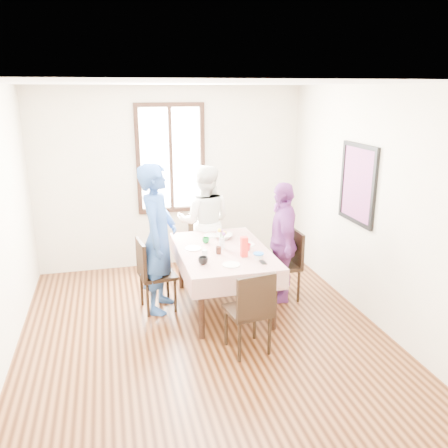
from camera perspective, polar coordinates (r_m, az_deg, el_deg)
The scene contains 31 objects.
ground at distance 5.34m, azimuth -2.61°, elevation -13.31°, with size 4.50×4.50×0.00m, color black.
back_wall at distance 6.97m, azimuth -6.57°, elevation 5.63°, with size 4.00×4.00×0.00m, color beige.
right_wall at distance 5.55m, azimuth 17.85°, elevation 2.12°, with size 4.50×4.50×0.00m, color beige.
window_frame at distance 6.91m, azimuth -6.63°, elevation 8.05°, with size 1.02×0.06×1.62m, color black.
window_pane at distance 6.92m, azimuth -6.64°, elevation 8.06°, with size 0.90×0.02×1.50m, color white.
art_poster at distance 5.75m, azimuth 16.30°, elevation 4.78°, with size 0.04×0.76×0.96m, color red.
dining_table at distance 5.76m, azimuth -0.12°, elevation -6.79°, with size 0.96×1.51×0.75m, color black.
tablecloth at distance 5.62m, azimuth -0.13°, elevation -3.22°, with size 1.08×1.63×0.01m, color #590900.
chair_left at distance 5.73m, azimuth -8.27°, elevation -6.23°, with size 0.42×0.42×0.91m, color black.
chair_right at distance 6.00m, azimuth 7.19°, elevation -5.12°, with size 0.42×0.42×0.91m, color black.
chair_far at distance 6.67m, azimuth -2.32°, elevation -2.74°, with size 0.42×0.42×0.91m, color black.
chair_near at distance 4.82m, azimuth 2.96°, elevation -10.65°, with size 0.42×0.42×0.91m, color black.
person_left at distance 5.57m, azimuth -8.24°, elevation -1.85°, with size 0.67×0.44×1.83m, color #264A8F.
person_far at distance 6.55m, azimuth -2.32°, elevation 0.20°, with size 0.79×0.62×1.63m, color white.
person_right at distance 5.88m, azimuth 7.10°, elevation -2.23°, with size 0.91×0.38×1.55m, color #77337E.
mug_black at distance 5.15m, azimuth -2.62°, elevation -4.56°, with size 0.11×0.11×0.09m, color black.
mug_flag at distance 5.58m, azimuth 2.91°, elevation -2.87°, with size 0.09×0.09×0.08m, color red.
mug_green at distance 5.84m, azimuth -2.27°, elevation -2.02°, with size 0.09×0.09×0.07m, color #0C7226.
serving_bowl at distance 6.01m, azimuth -0.06°, elevation -1.55°, with size 0.23×0.23×0.06m, color white.
juice_carton at distance 5.35m, azimuth 2.51°, elevation -2.86°, with size 0.08×0.08×0.24m, color red.
butter_tub at distance 5.34m, azimuth 4.30°, elevation -4.00°, with size 0.10×0.10×0.05m, color white.
jam_jar at distance 5.46m, azimuth -0.68°, elevation -3.27°, with size 0.06×0.06×0.09m, color black.
drinking_glass at distance 5.35m, azimuth -2.42°, elevation -3.69°, with size 0.06×0.06×0.09m, color silver.
smartphone at distance 5.22m, azimuth 4.87°, elevation -4.76°, with size 0.06×0.12×0.01m, color black.
flower_vase at distance 5.64m, azimuth -0.26°, elevation -2.37°, with size 0.07×0.07×0.13m, color silver.
plate_left at distance 5.65m, azimuth -3.79°, elevation -3.03°, with size 0.20×0.20×0.01m, color white.
plate_right at distance 5.78m, azimuth 2.85°, elevation -2.55°, with size 0.20×0.20×0.01m, color white.
plate_far at distance 6.12m, azimuth -1.61°, elevation -1.43°, with size 0.20×0.20×0.01m, color white.
plate_near at distance 5.13m, azimuth 0.89°, elevation -5.07°, with size 0.20×0.20×0.01m, color white.
butter_lid at distance 5.33m, azimuth 4.31°, elevation -3.68°, with size 0.12×0.12×0.01m, color blue.
flower_bunch at distance 5.60m, azimuth -0.26°, elevation -1.24°, with size 0.09×0.09×0.10m, color yellow, non-canonical shape.
Camera 1 is at (-0.92, -4.54, 2.65)m, focal length 36.84 mm.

